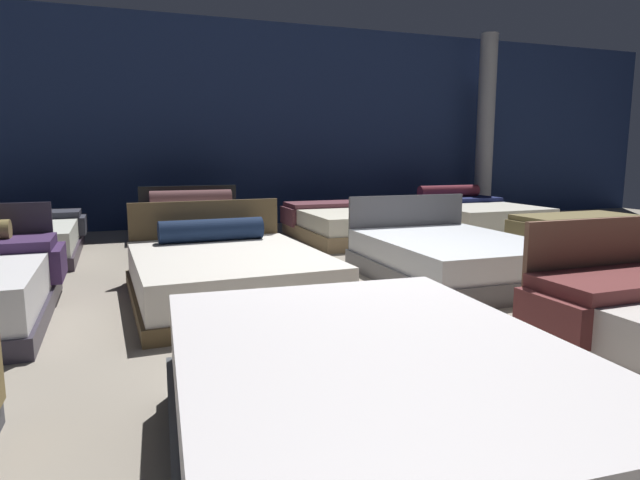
{
  "coord_description": "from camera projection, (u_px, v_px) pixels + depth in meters",
  "views": [
    {
      "loc": [
        -1.97,
        -4.16,
        1.25
      ],
      "look_at": [
        -0.18,
        0.76,
        0.42
      ],
      "focal_mm": 30.39,
      "sensor_mm": 36.0,
      "label": 1
    }
  ],
  "objects": [
    {
      "name": "ground_plane",
      "position": [
        369.0,
        300.0,
        4.72
      ],
      "size": [
        18.0,
        18.0,
        0.02
      ],
      "primitive_type": "cube",
      "color": "gray"
    },
    {
      "name": "showroom_back_wall",
      "position": [
        240.0,
        125.0,
        9.39
      ],
      "size": [
        18.0,
        0.06,
        3.5
      ],
      "primitive_type": "cube",
      "color": "navy",
      "rests_on": "ground_plane"
    },
    {
      "name": "bed_1",
      "position": [
        370.0,
        413.0,
        2.07
      ],
      "size": [
        1.59,
        2.02,
        0.55
      ],
      "rotation": [
        0.0,
        0.0,
        -0.06
      ],
      "color": "#4C4F51",
      "rests_on": "ground_plane"
    },
    {
      "name": "bed_5",
      "position": [
        227.0,
        273.0,
        4.72
      ],
      "size": [
        1.68,
        2.07,
        0.78
      ],
      "rotation": [
        0.0,
        0.0,
        0.04
      ],
      "color": "brown",
      "rests_on": "ground_plane"
    },
    {
      "name": "bed_6",
      "position": [
        452.0,
        259.0,
        5.42
      ],
      "size": [
        1.56,
        2.03,
        0.78
      ],
      "rotation": [
        0.0,
        0.0,
        -0.01
      ],
      "color": "#58575C",
      "rests_on": "ground_plane"
    },
    {
      "name": "bed_7",
      "position": [
        619.0,
        245.0,
        6.16
      ],
      "size": [
        1.59,
        2.15,
        0.5
      ],
      "rotation": [
        0.0,
        0.0,
        0.01
      ],
      "color": "#585856",
      "rests_on": "ground_plane"
    },
    {
      "name": "bed_8",
      "position": [
        7.0,
        240.0,
        6.54
      ],
      "size": [
        1.72,
        2.18,
        0.49
      ],
      "rotation": [
        0.0,
        0.0,
        0.01
      ],
      "color": "#322834",
      "rests_on": "ground_plane"
    },
    {
      "name": "bed_9",
      "position": [
        197.0,
        230.0,
        7.31
      ],
      "size": [
        1.64,
        2.13,
        0.78
      ],
      "rotation": [
        0.0,
        0.0,
        -0.01
      ],
      "color": "black",
      "rests_on": "ground_plane"
    },
    {
      "name": "bed_10",
      "position": [
        350.0,
        224.0,
        8.03
      ],
      "size": [
        1.61,
        2.07,
        0.5
      ],
      "rotation": [
        0.0,
        0.0,
        0.0
      ],
      "color": "#907652",
      "rests_on": "ground_plane"
    },
    {
      "name": "bed_11",
      "position": [
        473.0,
        217.0,
        8.82
      ],
      "size": [
        1.74,
        2.02,
        0.71
      ],
      "rotation": [
        0.0,
        0.0,
        0.01
      ],
      "color": "#2F352D",
      "rests_on": "ground_plane"
    },
    {
      "name": "support_pillar",
      "position": [
        485.0,
        128.0,
        10.49
      ],
      "size": [
        0.33,
        0.33,
        3.5
      ],
      "primitive_type": "cylinder",
      "color": "#99999E",
      "rests_on": "ground_plane"
    }
  ]
}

